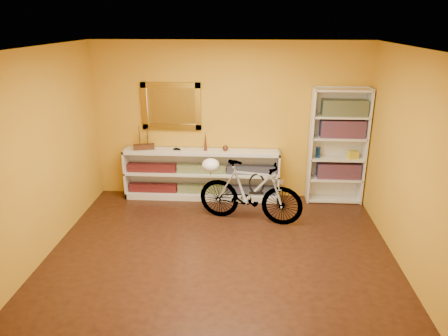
# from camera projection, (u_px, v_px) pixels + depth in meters

# --- Properties ---
(floor) EXTENTS (4.50, 4.00, 0.01)m
(floor) POSITION_uv_depth(u_px,v_px,m) (221.00, 255.00, 5.47)
(floor) COLOR black
(floor) RESTS_ON ground
(ceiling) EXTENTS (4.50, 4.00, 0.01)m
(ceiling) POSITION_uv_depth(u_px,v_px,m) (220.00, 48.00, 4.59)
(ceiling) COLOR silver
(ceiling) RESTS_ON ground
(back_wall) EXTENTS (4.50, 0.01, 2.60)m
(back_wall) POSITION_uv_depth(u_px,v_px,m) (229.00, 122.00, 6.91)
(back_wall) COLOR gold
(back_wall) RESTS_ON ground
(left_wall) EXTENTS (0.01, 4.00, 2.60)m
(left_wall) POSITION_uv_depth(u_px,v_px,m) (39.00, 157.00, 5.17)
(left_wall) COLOR gold
(left_wall) RESTS_ON ground
(right_wall) EXTENTS (0.01, 4.00, 2.60)m
(right_wall) POSITION_uv_depth(u_px,v_px,m) (412.00, 164.00, 4.89)
(right_wall) COLOR gold
(right_wall) RESTS_ON ground
(gilt_mirror) EXTENTS (0.98, 0.06, 0.78)m
(gilt_mirror) POSITION_uv_depth(u_px,v_px,m) (171.00, 106.00, 6.85)
(gilt_mirror) COLOR olive
(gilt_mirror) RESTS_ON back_wall
(wall_socket) EXTENTS (0.09, 0.02, 0.09)m
(wall_socket) POSITION_uv_depth(u_px,v_px,m) (281.00, 182.00, 7.19)
(wall_socket) COLOR silver
(wall_socket) RESTS_ON back_wall
(console_unit) EXTENTS (2.60, 0.35, 0.85)m
(console_unit) POSITION_uv_depth(u_px,v_px,m) (202.00, 174.00, 7.06)
(console_unit) COLOR silver
(console_unit) RESTS_ON floor
(cd_row_lower) EXTENTS (2.50, 0.13, 0.14)m
(cd_row_lower) POSITION_uv_depth(u_px,v_px,m) (202.00, 189.00, 7.12)
(cd_row_lower) COLOR black
(cd_row_lower) RESTS_ON console_unit
(cd_row_upper) EXTENTS (2.50, 0.13, 0.14)m
(cd_row_upper) POSITION_uv_depth(u_px,v_px,m) (201.00, 169.00, 7.00)
(cd_row_upper) COLOR navy
(cd_row_upper) RESTS_ON console_unit
(model_ship) EXTENTS (0.36, 0.21, 0.41)m
(model_ship) POSITION_uv_depth(u_px,v_px,m) (143.00, 138.00, 6.90)
(model_ship) COLOR #3B1E10
(model_ship) RESTS_ON console_unit
(toy_car) EXTENTS (0.00, 0.00, 0.00)m
(toy_car) POSITION_uv_depth(u_px,v_px,m) (177.00, 150.00, 6.94)
(toy_car) COLOR black
(toy_car) RESTS_ON console_unit
(bronze_ornament) EXTENTS (0.06, 0.06, 0.34)m
(bronze_ornament) POSITION_uv_depth(u_px,v_px,m) (205.00, 141.00, 6.85)
(bronze_ornament) COLOR brown
(bronze_ornament) RESTS_ON console_unit
(decorative_orb) EXTENTS (0.09, 0.09, 0.09)m
(decorative_orb) POSITION_uv_depth(u_px,v_px,m) (225.00, 148.00, 6.87)
(decorative_orb) COLOR brown
(decorative_orb) RESTS_ON console_unit
(bookcase) EXTENTS (0.90, 0.30, 1.90)m
(bookcase) POSITION_uv_depth(u_px,v_px,m) (337.00, 147.00, 6.77)
(bookcase) COLOR silver
(bookcase) RESTS_ON floor
(book_row_a) EXTENTS (0.70, 0.22, 0.26)m
(book_row_a) POSITION_uv_depth(u_px,v_px,m) (338.00, 170.00, 6.90)
(book_row_a) COLOR maroon
(book_row_a) RESTS_ON bookcase
(book_row_b) EXTENTS (0.70, 0.22, 0.28)m
(book_row_b) POSITION_uv_depth(u_px,v_px,m) (342.00, 128.00, 6.66)
(book_row_b) COLOR maroon
(book_row_b) RESTS_ON bookcase
(book_row_c) EXTENTS (0.70, 0.22, 0.25)m
(book_row_c) POSITION_uv_depth(u_px,v_px,m) (344.00, 108.00, 6.55)
(book_row_c) COLOR #1A505C
(book_row_c) RESTS_ON bookcase
(travel_mug) EXTENTS (0.08, 0.08, 0.17)m
(travel_mug) POSITION_uv_depth(u_px,v_px,m) (318.00, 152.00, 6.80)
(travel_mug) COLOR navy
(travel_mug) RESTS_ON bookcase
(red_tin) EXTENTS (0.18, 0.18, 0.19)m
(red_tin) POSITION_uv_depth(u_px,v_px,m) (328.00, 109.00, 6.60)
(red_tin) COLOR maroon
(red_tin) RESTS_ON bookcase
(yellow_bag) EXTENTS (0.18, 0.14, 0.12)m
(yellow_bag) POSITION_uv_depth(u_px,v_px,m) (353.00, 155.00, 6.76)
(yellow_bag) COLOR gold
(yellow_bag) RESTS_ON bookcase
(bicycle) EXTENTS (0.76, 1.67, 0.95)m
(bicycle) POSITION_uv_depth(u_px,v_px,m) (250.00, 192.00, 6.22)
(bicycle) COLOR silver
(bicycle) RESTS_ON floor
(helmet) EXTENTS (0.27, 0.25, 0.20)m
(helmet) POSITION_uv_depth(u_px,v_px,m) (211.00, 165.00, 6.27)
(helmet) COLOR white
(helmet) RESTS_ON bicycle
(u_lock) EXTENTS (0.24, 0.03, 0.24)m
(u_lock) POSITION_uv_depth(u_px,v_px,m) (257.00, 184.00, 6.15)
(u_lock) COLOR black
(u_lock) RESTS_ON bicycle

